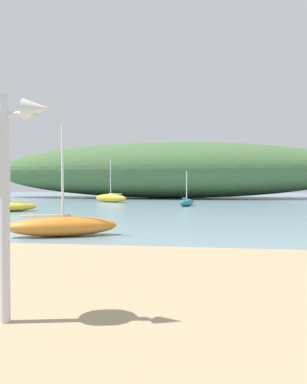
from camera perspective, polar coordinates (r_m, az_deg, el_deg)
The scene contains 6 objects.
ground_plane at distance 15.19m, azimuth -21.23°, elevation -5.62°, with size 120.00×120.00×0.00m, color #7A99A8.
distant_hill at distance 46.16m, azimuth 2.26°, elevation 3.26°, with size 44.59×11.45×6.71m, color #476B3D.
sailboat_off_point at distance 29.97m, azimuth 4.97°, elevation -1.55°, with size 1.43×2.61×2.74m.
sailboat_by_sandbar at distance 25.93m, azimuth -20.71°, elevation -2.08°, with size 3.44×2.92×3.39m.
sailboat_east_reach at distance 13.44m, azimuth -13.45°, elevation -4.96°, with size 3.84×2.37×3.77m.
sailboat_west_reach at distance 36.23m, azimuth -6.44°, elevation -0.88°, with size 3.67×2.43×4.10m.
Camera 1 is at (7.45, -13.12, 1.82)m, focal length 35.60 mm.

